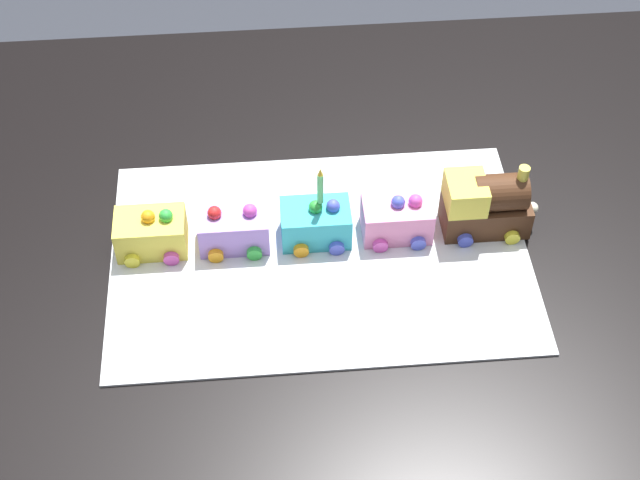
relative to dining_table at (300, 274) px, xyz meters
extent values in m
plane|color=#2D3038|center=(0.00, 0.00, -0.63)|extent=(8.00, 8.00, 0.00)
cube|color=black|center=(0.00, 0.00, 0.09)|extent=(1.40, 1.00, 0.03)
cube|color=black|center=(-0.64, -0.44, -0.28)|extent=(0.07, 0.07, 0.71)
cube|color=silver|center=(-0.03, 0.06, 0.11)|extent=(0.60, 0.40, 0.00)
cube|color=#472816|center=(-0.27, 0.02, 0.14)|extent=(0.12, 0.06, 0.05)
cylinder|color=#472816|center=(-0.29, 0.02, 0.18)|extent=(0.07, 0.05, 0.05)
cube|color=#F4E04C|center=(-0.24, 0.02, 0.18)|extent=(0.06, 0.06, 0.04)
cylinder|color=#F4E04C|center=(-0.32, 0.02, 0.21)|extent=(0.02, 0.02, 0.03)
sphere|color=#F4EFCC|center=(-0.34, 0.02, 0.14)|extent=(0.02, 0.02, 0.02)
cylinder|color=green|center=(-0.31, -0.02, 0.12)|extent=(0.02, 0.01, 0.02)
cylinder|color=yellow|center=(-0.24, -0.02, 0.12)|extent=(0.02, 0.01, 0.02)
cylinder|color=yellow|center=(-0.31, 0.06, 0.12)|extent=(0.02, 0.01, 0.02)
cylinder|color=#4C59D8|center=(-0.24, 0.06, 0.12)|extent=(0.02, 0.01, 0.02)
cube|color=pink|center=(-0.14, 0.02, 0.14)|extent=(0.10, 0.06, 0.06)
cylinder|color=green|center=(-0.17, -0.02, 0.12)|extent=(0.02, 0.01, 0.02)
cylinder|color=orange|center=(-0.11, -0.02, 0.12)|extent=(0.02, 0.01, 0.02)
cylinder|color=#4C59D8|center=(-0.17, 0.06, 0.12)|extent=(0.02, 0.01, 0.02)
cylinder|color=#D84CB2|center=(-0.11, 0.06, 0.12)|extent=(0.02, 0.01, 0.02)
sphere|color=#D84CB2|center=(-0.17, 0.02, 0.17)|extent=(0.02, 0.02, 0.02)
sphere|color=#4C59D8|center=(-0.14, 0.02, 0.17)|extent=(0.02, 0.02, 0.02)
cube|color=#38B7C6|center=(-0.02, 0.02, 0.14)|extent=(0.10, 0.06, 0.06)
cylinder|color=green|center=(-0.05, -0.02, 0.12)|extent=(0.02, 0.01, 0.02)
cylinder|color=#4C59D8|center=(0.00, -0.02, 0.12)|extent=(0.02, 0.01, 0.02)
cylinder|color=#4C59D8|center=(-0.05, 0.06, 0.12)|extent=(0.02, 0.01, 0.02)
cylinder|color=orange|center=(0.00, 0.06, 0.12)|extent=(0.02, 0.01, 0.02)
sphere|color=#4C59D8|center=(-0.05, 0.02, 0.17)|extent=(0.02, 0.02, 0.02)
sphere|color=green|center=(-0.02, 0.02, 0.17)|extent=(0.02, 0.02, 0.02)
cube|color=#AD84E0|center=(0.09, 0.02, 0.14)|extent=(0.10, 0.06, 0.06)
cylinder|color=yellow|center=(0.07, -0.02, 0.12)|extent=(0.02, 0.01, 0.02)
cylinder|color=#D84CB2|center=(0.12, -0.02, 0.12)|extent=(0.02, 0.01, 0.02)
cylinder|color=green|center=(0.07, 0.06, 0.12)|extent=(0.02, 0.01, 0.02)
cylinder|color=orange|center=(0.12, 0.06, 0.12)|extent=(0.02, 0.01, 0.02)
sphere|color=red|center=(0.12, 0.02, 0.17)|extent=(0.02, 0.02, 0.02)
sphere|color=#D84CB2|center=(0.07, 0.02, 0.17)|extent=(0.02, 0.02, 0.02)
cube|color=#F4E04C|center=(0.21, 0.02, 0.14)|extent=(0.10, 0.06, 0.06)
cylinder|color=orange|center=(0.18, -0.02, 0.12)|extent=(0.02, 0.01, 0.02)
cylinder|color=red|center=(0.24, -0.02, 0.12)|extent=(0.02, 0.01, 0.02)
cylinder|color=#D84CB2|center=(0.18, 0.06, 0.12)|extent=(0.02, 0.01, 0.02)
cylinder|color=yellow|center=(0.24, 0.06, 0.12)|extent=(0.02, 0.01, 0.02)
sphere|color=orange|center=(0.21, 0.02, 0.17)|extent=(0.02, 0.02, 0.02)
sphere|color=green|center=(0.19, 0.02, 0.17)|extent=(0.02, 0.02, 0.02)
cylinder|color=#66D872|center=(-0.03, 0.02, 0.21)|extent=(0.01, 0.01, 0.05)
cone|color=yellow|center=(-0.03, 0.02, 0.24)|extent=(0.01, 0.01, 0.01)
camera|label=1|loc=(0.04, 0.92, 1.12)|focal=52.08mm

